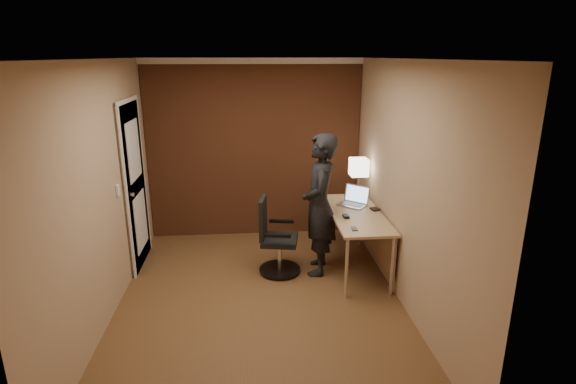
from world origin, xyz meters
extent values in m
plane|color=brown|center=(0.00, 0.00, 0.00)|extent=(4.00, 4.00, 0.00)
plane|color=white|center=(0.00, 0.00, 2.50)|extent=(4.00, 4.00, 0.00)
plane|color=tan|center=(0.00, 2.00, 1.25)|extent=(3.00, 0.00, 3.00)
plane|color=tan|center=(0.00, -2.00, 1.25)|extent=(3.00, 0.00, 3.00)
plane|color=tan|center=(-1.50, 0.00, 1.25)|extent=(0.00, 4.00, 4.00)
plane|color=tan|center=(1.50, 0.00, 1.25)|extent=(0.00, 4.00, 4.00)
cube|color=brown|center=(0.00, 1.97, 1.25)|extent=(2.98, 0.06, 2.50)
cube|color=silver|center=(0.00, 1.96, 2.46)|extent=(3.00, 0.08, 0.08)
cube|color=silver|center=(0.00, -1.96, 2.46)|extent=(3.00, 0.08, 0.08)
cube|color=silver|center=(-1.46, 0.00, 2.46)|extent=(0.08, 4.00, 0.08)
cube|color=silver|center=(1.46, 0.00, 2.46)|extent=(0.08, 4.00, 0.08)
cube|color=silver|center=(-1.48, 1.10, 1.00)|extent=(0.05, 0.82, 2.02)
cube|color=silver|center=(-1.46, 1.10, 1.00)|extent=(0.02, 0.92, 2.12)
cylinder|color=silver|center=(-1.43, 0.77, 1.00)|extent=(0.05, 0.05, 0.05)
cube|color=silver|center=(-1.49, 0.45, 1.15)|extent=(0.02, 0.08, 0.12)
cube|color=tan|center=(1.18, 0.69, 0.71)|extent=(0.60, 1.50, 0.03)
cube|color=tan|center=(1.46, 0.69, 0.43)|extent=(0.02, 1.38, 0.54)
cylinder|color=silver|center=(0.93, 0.00, 0.35)|extent=(0.04, 0.04, 0.70)
cylinder|color=silver|center=(0.93, 1.38, 0.35)|extent=(0.04, 0.04, 0.70)
cylinder|color=silver|center=(1.43, 0.00, 0.35)|extent=(0.04, 0.04, 0.70)
cylinder|color=silver|center=(1.43, 1.38, 0.35)|extent=(0.04, 0.04, 0.70)
cube|color=silver|center=(1.32, 1.22, 0.74)|extent=(0.11, 0.11, 0.01)
cylinder|color=silver|center=(1.32, 1.22, 0.90)|extent=(0.01, 0.01, 0.30)
cube|color=white|center=(1.32, 1.22, 1.16)|extent=(0.22, 0.22, 0.22)
cube|color=silver|center=(1.19, 0.95, 0.74)|extent=(0.40, 0.39, 0.01)
cube|color=silver|center=(1.27, 1.03, 0.85)|extent=(0.29, 0.26, 0.22)
cube|color=#B2CCF2|center=(1.27, 1.02, 0.85)|extent=(0.26, 0.23, 0.19)
cube|color=gray|center=(1.19, 0.94, 0.75)|extent=(0.30, 0.28, 0.00)
cube|color=black|center=(1.02, 0.52, 0.75)|extent=(0.07, 0.10, 0.03)
cube|color=black|center=(1.04, 0.15, 0.73)|extent=(0.07, 0.12, 0.01)
cube|color=black|center=(1.43, 0.75, 0.74)|extent=(0.11, 0.13, 0.02)
cylinder|color=black|center=(0.26, 0.66, 0.04)|extent=(0.50, 0.50, 0.03)
cylinder|color=silver|center=(0.26, 0.66, 0.22)|extent=(0.05, 0.05, 0.38)
cube|color=black|center=(0.26, 0.66, 0.42)|extent=(0.48, 0.48, 0.06)
cube|color=black|center=(0.07, 0.69, 0.70)|extent=(0.11, 0.38, 0.49)
cube|color=black|center=(0.30, 0.88, 0.57)|extent=(0.31, 0.10, 0.04)
cube|color=black|center=(0.22, 0.43, 0.57)|extent=(0.31, 0.10, 0.04)
imported|color=black|center=(0.73, 0.66, 0.85)|extent=(0.51, 0.68, 1.69)
camera|label=1|loc=(-0.08, -4.28, 2.53)|focal=28.00mm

